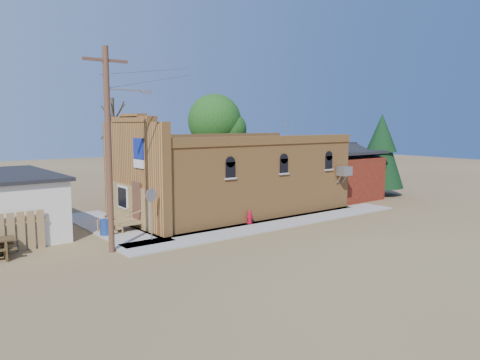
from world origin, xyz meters
TOP-DOWN VIEW (x-y plane):
  - ground at (0.00, 0.00)m, footprint 120.00×120.00m
  - sidewalk_south at (1.50, 0.90)m, footprint 19.00×2.20m
  - sidewalk_west at (-6.30, 6.00)m, footprint 2.60×10.00m
  - brick_bar at (1.64, 5.49)m, footprint 16.40×7.97m
  - red_shed at (11.50, 5.50)m, footprint 5.40×6.40m
  - utility_pole at (-8.14, 1.20)m, footprint 3.12×0.26m
  - tree_bare_near at (-3.00, 13.00)m, footprint 2.80×2.80m
  - tree_leafy at (6.00, 13.50)m, footprint 4.40×4.40m
  - evergreen_tree at (15.50, 4.00)m, footprint 3.60×3.60m
  - fire_hydrant at (0.23, 1.80)m, footprint 0.41×0.37m
  - stop_sign at (-5.91, 1.80)m, footprint 0.67×0.28m
  - trash_barrel at (-7.30, 4.19)m, footprint 0.54×0.54m

SIDE VIEW (x-z plane):
  - ground at x=0.00m, z-range 0.00..0.00m
  - sidewalk_south at x=1.50m, z-range 0.00..0.08m
  - sidewalk_west at x=-6.30m, z-range 0.00..0.08m
  - fire_hydrant at x=0.23m, z-range 0.07..0.83m
  - trash_barrel at x=-7.30m, z-range 0.08..0.88m
  - stop_sign at x=-5.91m, z-range 0.77..3.32m
  - red_shed at x=11.50m, z-range 0.12..4.42m
  - brick_bar at x=1.64m, z-range -0.81..5.49m
  - evergreen_tree at x=15.50m, z-range 0.46..6.96m
  - utility_pole at x=-8.14m, z-range 0.27..9.27m
  - tree_leafy at x=6.00m, z-range 1.86..10.01m
  - tree_bare_near at x=-3.00m, z-range 2.14..9.79m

